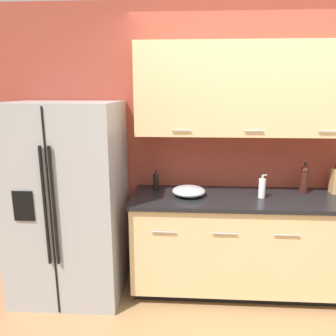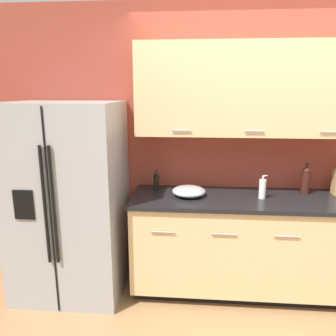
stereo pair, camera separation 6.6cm
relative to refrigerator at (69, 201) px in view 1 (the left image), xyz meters
name	(u,v)px [view 1 (the left image)]	position (x,y,z in m)	size (l,w,h in m)	color
wall_back	(260,132)	(1.72, 0.37, 0.58)	(10.00, 0.39, 2.60)	#993D2D
counter_unit	(247,243)	(1.61, 0.08, -0.40)	(2.08, 0.64, 0.91)	black
refrigerator	(69,201)	(0.00, 0.00, 0.00)	(0.94, 0.80, 1.73)	#9E9EA0
wine_bottle	(304,179)	(2.12, 0.22, 0.17)	(0.07, 0.07, 0.28)	#3D1914
soap_dispenser	(262,188)	(1.70, 0.06, 0.13)	(0.06, 0.06, 0.21)	white
oil_bottle	(156,181)	(0.76, 0.22, 0.14)	(0.05, 0.05, 0.20)	black
mixing_bowl	(189,191)	(1.07, 0.08, 0.09)	(0.30, 0.30, 0.08)	#A3A3A5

